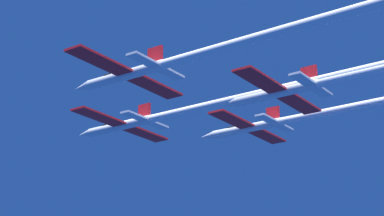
{
  "coord_description": "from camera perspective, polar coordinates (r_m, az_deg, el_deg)",
  "views": [
    {
      "loc": [
        -60.08,
        -53.28,
        -25.5
      ],
      "look_at": [
        -0.1,
        -11.09,
        0.0
      ],
      "focal_mm": 61.9,
      "sensor_mm": 36.0,
      "label": 1
    }
  ],
  "objects": [
    {
      "name": "jet_right_wing",
      "position": [
        80.67,
        13.95,
        0.13
      ],
      "size": [
        16.31,
        52.64,
        2.7
      ],
      "color": "white"
    },
    {
      "name": "jet_lead",
      "position": [
        74.46,
        4.1,
        0.82
      ],
      "size": [
        16.31,
        58.54,
        2.7
      ],
      "color": "white"
    },
    {
      "name": "jet_left_wing",
      "position": [
        59.92,
        7.14,
        6.45
      ],
      "size": [
        16.31,
        58.2,
        2.7
      ],
      "color": "white"
    }
  ]
}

